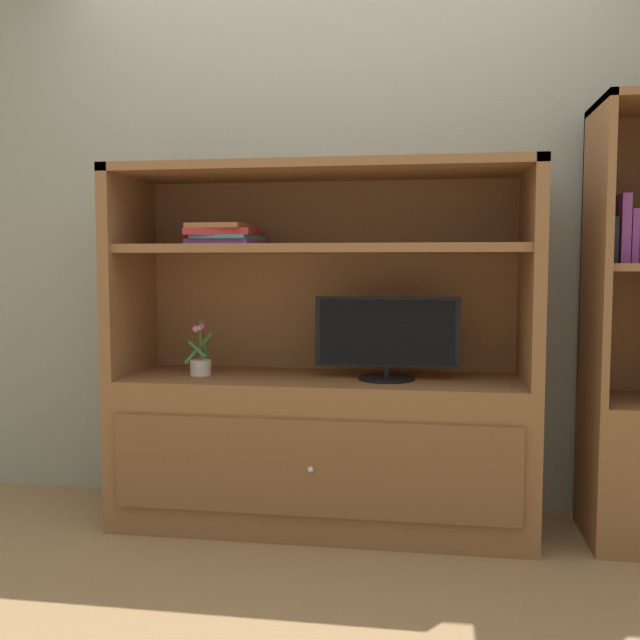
{
  "coord_description": "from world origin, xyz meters",
  "views": [
    {
      "loc": [
        0.46,
        -2.61,
        1.13
      ],
      "look_at": [
        0.0,
        0.35,
        0.89
      ],
      "focal_mm": 40.33,
      "sensor_mm": 36.0,
      "label": 1
    }
  ],
  "objects_px": {
    "potted_plant": "(200,363)",
    "upright_book_row": "(630,234)",
    "bookshelf_tall": "(636,395)",
    "magazine_stack": "(225,235)",
    "media_console": "(322,412)",
    "tv_monitor": "(387,338)"
  },
  "relations": [
    {
      "from": "upright_book_row",
      "to": "tv_monitor",
      "type": "bearing_deg",
      "value": -178.94
    },
    {
      "from": "magazine_stack",
      "to": "potted_plant",
      "type": "bearing_deg",
      "value": -164.19
    },
    {
      "from": "bookshelf_tall",
      "to": "upright_book_row",
      "type": "xyz_separation_m",
      "value": [
        -0.04,
        -0.01,
        0.65
      ]
    },
    {
      "from": "media_console",
      "to": "tv_monitor",
      "type": "height_order",
      "value": "media_console"
    },
    {
      "from": "tv_monitor",
      "to": "bookshelf_tall",
      "type": "bearing_deg",
      "value": 1.62
    },
    {
      "from": "media_console",
      "to": "potted_plant",
      "type": "distance_m",
      "value": 0.57
    },
    {
      "from": "bookshelf_tall",
      "to": "magazine_stack",
      "type": "bearing_deg",
      "value": -179.78
    },
    {
      "from": "magazine_stack",
      "to": "media_console",
      "type": "bearing_deg",
      "value": 0.29
    },
    {
      "from": "media_console",
      "to": "bookshelf_tall",
      "type": "xyz_separation_m",
      "value": [
        1.28,
        0.0,
        0.11
      ]
    },
    {
      "from": "media_console",
      "to": "tv_monitor",
      "type": "bearing_deg",
      "value": -4.9
    },
    {
      "from": "media_console",
      "to": "potted_plant",
      "type": "bearing_deg",
      "value": -176.46
    },
    {
      "from": "bookshelf_tall",
      "to": "upright_book_row",
      "type": "height_order",
      "value": "bookshelf_tall"
    },
    {
      "from": "media_console",
      "to": "tv_monitor",
      "type": "distance_m",
      "value": 0.43
    },
    {
      "from": "media_console",
      "to": "bookshelf_tall",
      "type": "relative_size",
      "value": 1.0
    },
    {
      "from": "tv_monitor",
      "to": "potted_plant",
      "type": "bearing_deg",
      "value": -179.36
    },
    {
      "from": "potted_plant",
      "to": "upright_book_row",
      "type": "bearing_deg",
      "value": 0.87
    },
    {
      "from": "tv_monitor",
      "to": "magazine_stack",
      "type": "bearing_deg",
      "value": 178.23
    },
    {
      "from": "media_console",
      "to": "bookshelf_tall",
      "type": "bearing_deg",
      "value": 0.2
    },
    {
      "from": "media_console",
      "to": "magazine_stack",
      "type": "height_order",
      "value": "media_console"
    },
    {
      "from": "media_console",
      "to": "upright_book_row",
      "type": "bearing_deg",
      "value": -0.28
    },
    {
      "from": "tv_monitor",
      "to": "magazine_stack",
      "type": "xyz_separation_m",
      "value": [
        -0.7,
        0.02,
        0.43
      ]
    },
    {
      "from": "magazine_stack",
      "to": "bookshelf_tall",
      "type": "bearing_deg",
      "value": 0.22
    }
  ]
}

